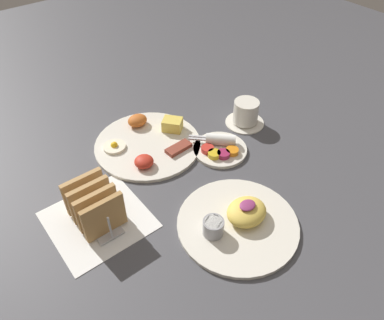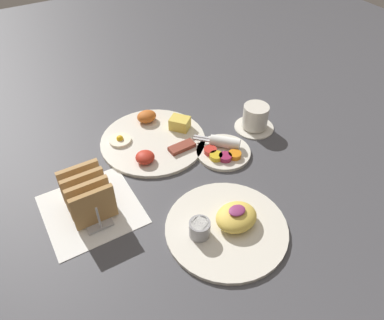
{
  "view_description": "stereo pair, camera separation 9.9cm",
  "coord_description": "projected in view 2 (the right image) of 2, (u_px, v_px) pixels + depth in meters",
  "views": [
    {
      "loc": [
        -0.37,
        -0.55,
        0.7
      ],
      "look_at": [
        0.08,
        0.02,
        0.03
      ],
      "focal_mm": 35.0,
      "sensor_mm": 36.0,
      "label": 1
    },
    {
      "loc": [
        -0.29,
        -0.61,
        0.7
      ],
      "look_at": [
        0.08,
        0.02,
        0.03
      ],
      "focal_mm": 35.0,
      "sensor_mm": 36.0,
      "label": 2
    }
  ],
  "objects": [
    {
      "name": "napkin_flat",
      "position": [
        91.0,
        209.0,
        0.91
      ],
      "size": [
        0.22,
        0.22,
        0.0
      ],
      "color": "white",
      "rests_on": "ground_plane"
    },
    {
      "name": "plate_condiments",
      "position": [
        223.0,
        150.0,
        1.05
      ],
      "size": [
        0.15,
        0.16,
        0.04
      ],
      "color": "silver",
      "rests_on": "ground_plane"
    },
    {
      "name": "plate_foreground",
      "position": [
        227.0,
        225.0,
        0.85
      ],
      "size": [
        0.28,
        0.28,
        0.06
      ],
      "color": "silver",
      "rests_on": "ground_plane"
    },
    {
      "name": "plate_breakfast",
      "position": [
        154.0,
        138.0,
        1.09
      ],
      "size": [
        0.31,
        0.31,
        0.05
      ],
      "color": "silver",
      "rests_on": "ground_plane"
    },
    {
      "name": "ground_plane",
      "position": [
        170.0,
        184.0,
        0.97
      ],
      "size": [
        3.0,
        3.0,
        0.0
      ],
      "primitive_type": "plane",
      "color": "#47474C"
    },
    {
      "name": "coffee_cup",
      "position": [
        255.0,
        118.0,
        1.12
      ],
      "size": [
        0.12,
        0.12,
        0.08
      ],
      "color": "silver",
      "rests_on": "ground_plane"
    },
    {
      "name": "toast_rack",
      "position": [
        88.0,
        195.0,
        0.87
      ],
      "size": [
        0.1,
        0.15,
        0.1
      ],
      "color": "#B7B7BC",
      "rests_on": "ground_plane"
    }
  ]
}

